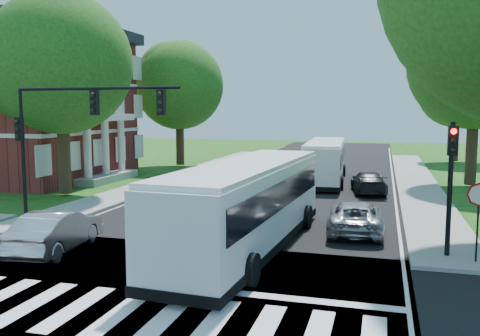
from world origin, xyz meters
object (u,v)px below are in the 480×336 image
(signal_nw, at_px, (71,124))
(suv, at_px, (355,217))
(bus_lead, at_px, (248,204))
(dark_sedan, at_px, (368,182))
(hatchback, at_px, (56,231))
(bus_follow, at_px, (325,160))
(signal_ne, at_px, (451,171))

(signal_nw, relative_size, suv, 1.58)
(suv, bearing_deg, bus_lead, 42.21)
(dark_sedan, bearing_deg, hatchback, 49.01)
(signal_nw, height_order, suv, signal_nw)
(signal_nw, xyz_separation_m, bus_follow, (8.13, 17.31, -2.89))
(bus_lead, distance_m, hatchback, 6.75)
(dark_sedan, bearing_deg, bus_follow, -61.98)
(dark_sedan, bearing_deg, signal_ne, 94.03)
(signal_ne, height_order, bus_follow, signal_ne)
(signal_ne, height_order, suv, signal_ne)
(signal_ne, xyz_separation_m, dark_sedan, (-2.91, 13.21, -2.31))
(bus_follow, distance_m, suv, 14.58)
(suv, bearing_deg, bus_follow, -81.79)
(signal_nw, height_order, bus_lead, signal_nw)
(bus_lead, xyz_separation_m, dark_sedan, (3.75, 13.74, -0.98))
(suv, relative_size, dark_sedan, 1.02)
(bus_lead, bearing_deg, hatchback, 21.57)
(hatchback, height_order, suv, hatchback)
(hatchback, bearing_deg, bus_lead, -169.34)
(bus_lead, height_order, suv, bus_lead)
(bus_lead, relative_size, dark_sedan, 2.71)
(signal_nw, relative_size, bus_lead, 0.59)
(signal_ne, distance_m, dark_sedan, 13.72)
(signal_nw, bearing_deg, suv, 15.46)
(signal_nw, bearing_deg, bus_lead, -4.01)
(signal_ne, bearing_deg, bus_lead, -175.45)
(signal_ne, xyz_separation_m, suv, (-3.13, 3.01, -2.32))
(signal_ne, distance_m, hatchback, 13.46)
(hatchback, relative_size, suv, 0.97)
(dark_sedan, bearing_deg, signal_nw, 41.47)
(signal_nw, bearing_deg, signal_ne, 0.05)
(signal_nw, height_order, signal_ne, signal_nw)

